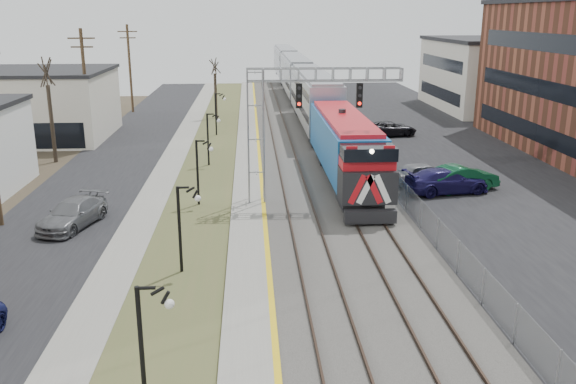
{
  "coord_description": "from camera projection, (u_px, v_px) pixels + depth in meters",
  "views": [
    {
      "loc": [
        -0.87,
        -7.35,
        11.1
      ],
      "look_at": [
        0.99,
        21.63,
        2.6
      ],
      "focal_mm": 38.0,
      "sensor_mm": 36.0,
      "label": 1
    }
  ],
  "objects": [
    {
      "name": "platform_edge",
      "position": [
        261.0,
        172.0,
        43.66
      ],
      "size": [
        0.24,
        120.0,
        0.01
      ],
      "primitive_type": "cube",
      "color": "gold",
      "rests_on": "platform"
    },
    {
      "name": "track_far",
      "position": [
        338.0,
        170.0,
        44.0
      ],
      "size": [
        1.58,
        120.0,
        0.15
      ],
      "color": "#2D2119",
      "rests_on": "ballast_bed"
    },
    {
      "name": "track_near",
      "position": [
        290.0,
        171.0,
        43.78
      ],
      "size": [
        1.58,
        120.0,
        0.15
      ],
      "color": "#2D2119",
      "rests_on": "ballast_bed"
    },
    {
      "name": "bare_trees",
      "position": [
        93.0,
        130.0,
        45.95
      ],
      "size": [
        12.3,
        42.3,
        5.95
      ],
      "color": "#382D23",
      "rests_on": "ground"
    },
    {
      "name": "train",
      "position": [
        301.0,
        84.0,
        74.47
      ],
      "size": [
        3.0,
        85.85,
        5.33
      ],
      "color": "#13549A",
      "rests_on": "ground"
    },
    {
      "name": "car_lot_g",
      "position": [
        390.0,
        129.0,
        57.37
      ],
      "size": [
        5.28,
        3.06,
        1.38
      ],
      "primitive_type": "imported",
      "rotation": [
        0.0,
        0.0,
        1.73
      ],
      "color": "black",
      "rests_on": "ground"
    },
    {
      "name": "lampposts",
      "position": [
        180.0,
        228.0,
        26.92
      ],
      "size": [
        0.14,
        62.14,
        4.0
      ],
      "color": "black",
      "rests_on": "ground"
    },
    {
      "name": "car_lot_d",
      "position": [
        446.0,
        181.0,
        39.02
      ],
      "size": [
        5.77,
        3.12,
        1.59
      ],
      "primitive_type": "imported",
      "rotation": [
        0.0,
        0.0,
        1.74
      ],
      "color": "#1B164D",
      "rests_on": "ground"
    },
    {
      "name": "parking_lot",
      "position": [
        480.0,
        171.0,
        44.71
      ],
      "size": [
        16.0,
        120.0,
        0.04
      ],
      "primitive_type": "cube",
      "color": "black",
      "rests_on": "ground"
    },
    {
      "name": "ballast_bed",
      "position": [
        318.0,
        173.0,
        43.95
      ],
      "size": [
        8.0,
        120.0,
        0.2
      ],
      "primitive_type": "cube",
      "color": "#595651",
      "rests_on": "ground"
    },
    {
      "name": "platform",
      "position": [
        248.0,
        173.0,
        43.64
      ],
      "size": [
        2.0,
        120.0,
        0.24
      ],
      "primitive_type": "cube",
      "color": "gray",
      "rests_on": "ground"
    },
    {
      "name": "grass_median",
      "position": [
        206.0,
        175.0,
        43.48
      ],
      "size": [
        4.0,
        120.0,
        0.06
      ],
      "primitive_type": "cube",
      "color": "#4A522B",
      "rests_on": "ground"
    },
    {
      "name": "car_lot_e",
      "position": [
        423.0,
        174.0,
        40.93
      ],
      "size": [
        4.8,
        2.92,
        1.53
      ],
      "primitive_type": "imported",
      "rotation": [
        0.0,
        0.0,
        1.84
      ],
      "color": "slate",
      "rests_on": "ground"
    },
    {
      "name": "car_lot_f",
      "position": [
        461.0,
        179.0,
        39.57
      ],
      "size": [
        5.29,
        3.25,
        1.64
      ],
      "primitive_type": "imported",
      "rotation": [
        0.0,
        0.0,
        1.9
      ],
      "color": "#0E4829",
      "rests_on": "ground"
    },
    {
      "name": "sidewalk",
      "position": [
        164.0,
        176.0,
        43.29
      ],
      "size": [
        2.0,
        120.0,
        0.08
      ],
      "primitive_type": "cube",
      "color": "gray",
      "rests_on": "ground"
    },
    {
      "name": "fence",
      "position": [
        376.0,
        162.0,
        44.02
      ],
      "size": [
        0.04,
        120.0,
        1.6
      ],
      "primitive_type": "cube",
      "color": "gray",
      "rests_on": "ground"
    },
    {
      "name": "car_street_b",
      "position": [
        73.0,
        214.0,
        32.83
      ],
      "size": [
        3.38,
        5.37,
        1.45
      ],
      "primitive_type": "imported",
      "rotation": [
        0.0,
        0.0,
        -0.29
      ],
      "color": "slate",
      "rests_on": "ground"
    },
    {
      "name": "signal_gantry",
      "position": [
        285.0,
        112.0,
        35.53
      ],
      "size": [
        9.0,
        1.07,
        8.15
      ],
      "color": "gray",
      "rests_on": "ground"
    },
    {
      "name": "street_west",
      "position": [
        100.0,
        177.0,
        43.02
      ],
      "size": [
        7.0,
        120.0,
        0.04
      ],
      "primitive_type": "cube",
      "color": "black",
      "rests_on": "ground"
    }
  ]
}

